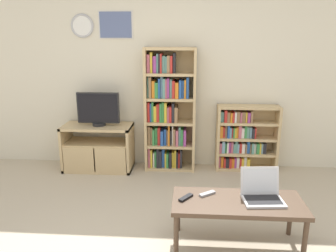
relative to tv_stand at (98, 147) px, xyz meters
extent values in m
cube|color=beige|center=(0.97, 0.30, 0.98)|extent=(6.62, 0.06, 2.60)
torus|color=#B2B2B7|center=(-0.20, 0.26, 1.64)|extent=(0.32, 0.03, 0.32)
cylinder|color=white|center=(-0.20, 0.26, 1.64)|extent=(0.26, 0.02, 0.26)
cube|color=silver|center=(0.26, 0.27, 1.65)|extent=(0.47, 0.01, 0.37)
cube|color=slate|center=(0.26, 0.26, 1.65)|extent=(0.43, 0.02, 0.33)
cube|color=tan|center=(-0.46, 0.02, 0.00)|extent=(0.04, 0.46, 0.64)
cube|color=tan|center=(0.46, 0.02, 0.00)|extent=(0.04, 0.46, 0.64)
cube|color=tan|center=(0.00, 0.02, 0.30)|extent=(0.95, 0.46, 0.04)
cube|color=tan|center=(0.00, 0.02, -0.30)|extent=(0.95, 0.46, 0.04)
cube|color=tan|center=(0.00, 0.02, 0.06)|extent=(0.88, 0.43, 0.04)
cube|color=tan|center=(-0.22, -0.20, -0.11)|extent=(0.42, 0.02, 0.35)
cube|color=tan|center=(0.22, -0.20, -0.11)|extent=(0.42, 0.02, 0.35)
cylinder|color=black|center=(0.03, 0.00, 0.34)|extent=(0.18, 0.18, 0.04)
cube|color=black|center=(0.03, 0.00, 0.56)|extent=(0.57, 0.05, 0.42)
cube|color=black|center=(0.03, -0.02, 0.56)|extent=(0.54, 0.01, 0.38)
cube|color=tan|center=(0.68, 0.09, 0.52)|extent=(0.04, 0.31, 1.68)
cube|color=tan|center=(1.33, 0.09, 0.52)|extent=(0.04, 0.31, 1.68)
cube|color=tan|center=(1.01, 0.24, 0.52)|extent=(0.69, 0.02, 1.68)
cube|color=tan|center=(1.01, 0.09, -0.30)|extent=(0.62, 0.28, 0.04)
cube|color=tan|center=(1.01, 0.09, 0.03)|extent=(0.62, 0.28, 0.04)
cube|color=tan|center=(1.01, 0.09, 0.36)|extent=(0.62, 0.28, 0.04)
cube|color=tan|center=(1.01, 0.09, 0.69)|extent=(0.62, 0.28, 0.04)
cube|color=tan|center=(1.01, 0.09, 1.02)|extent=(0.62, 0.28, 0.04)
cube|color=tan|center=(1.01, 0.09, 1.35)|extent=(0.62, 0.28, 0.04)
cube|color=#B75B70|center=(0.72, 0.11, -0.14)|extent=(0.03, 0.23, 0.28)
cube|color=gold|center=(0.75, 0.10, -0.16)|extent=(0.03, 0.24, 0.25)
cube|color=white|center=(0.78, 0.11, -0.18)|extent=(0.02, 0.21, 0.21)
cube|color=#388947|center=(0.80, 0.11, -0.17)|extent=(0.03, 0.21, 0.23)
cube|color=#232328|center=(0.84, 0.10, -0.14)|extent=(0.03, 0.24, 0.28)
cube|color=#232328|center=(0.87, 0.10, -0.16)|extent=(0.04, 0.25, 0.25)
cube|color=#2856A8|center=(0.91, 0.11, -0.15)|extent=(0.04, 0.20, 0.26)
cube|color=gold|center=(0.95, 0.11, -0.18)|extent=(0.03, 0.21, 0.21)
cube|color=#388947|center=(0.98, 0.11, -0.18)|extent=(0.03, 0.23, 0.21)
cube|color=#232328|center=(1.01, 0.10, -0.17)|extent=(0.03, 0.25, 0.22)
cube|color=gold|center=(1.05, 0.11, -0.17)|extent=(0.03, 0.20, 0.22)
cube|color=gold|center=(1.08, 0.11, -0.16)|extent=(0.02, 0.23, 0.26)
cube|color=#232328|center=(1.11, 0.11, -0.17)|extent=(0.02, 0.23, 0.23)
cube|color=red|center=(1.13, 0.11, -0.18)|extent=(0.03, 0.20, 0.21)
cube|color=#232328|center=(1.16, 0.11, -0.16)|extent=(0.03, 0.22, 0.26)
cube|color=#93704C|center=(0.72, 0.11, 0.18)|extent=(0.03, 0.22, 0.26)
cube|color=#93704C|center=(0.75, 0.11, 0.17)|extent=(0.03, 0.20, 0.24)
cube|color=#388947|center=(0.78, 0.11, 0.15)|extent=(0.03, 0.23, 0.22)
cube|color=#388947|center=(0.82, 0.12, 0.17)|extent=(0.04, 0.19, 0.24)
cube|color=red|center=(0.86, 0.11, 0.17)|extent=(0.04, 0.21, 0.24)
cube|color=#2856A8|center=(0.90, 0.10, 0.15)|extent=(0.04, 0.25, 0.21)
cube|color=#2856A8|center=(0.94, 0.11, 0.16)|extent=(0.03, 0.21, 0.22)
cube|color=#93704C|center=(0.97, 0.11, 0.15)|extent=(0.03, 0.20, 0.21)
cube|color=orange|center=(0.99, 0.10, 0.18)|extent=(0.02, 0.25, 0.28)
cube|color=#232328|center=(1.02, 0.11, 0.15)|extent=(0.02, 0.22, 0.21)
cube|color=white|center=(1.04, 0.11, 0.18)|extent=(0.02, 0.20, 0.28)
cube|color=#93704C|center=(1.07, 0.11, 0.16)|extent=(0.03, 0.23, 0.23)
cube|color=#B75B70|center=(1.11, 0.10, 0.15)|extent=(0.04, 0.26, 0.22)
cube|color=#5B9389|center=(1.14, 0.11, 0.17)|extent=(0.03, 0.21, 0.26)
cube|color=#388947|center=(1.17, 0.11, 0.16)|extent=(0.03, 0.22, 0.23)
cube|color=#9E4293|center=(1.21, 0.10, 0.16)|extent=(0.03, 0.25, 0.22)
cube|color=red|center=(0.72, 0.11, 0.51)|extent=(0.03, 0.22, 0.26)
cube|color=#2856A8|center=(0.74, 0.11, 0.50)|extent=(0.02, 0.20, 0.25)
cube|color=#388947|center=(0.77, 0.11, 0.51)|extent=(0.03, 0.20, 0.27)
cube|color=gold|center=(0.80, 0.11, 0.48)|extent=(0.04, 0.21, 0.22)
cube|color=red|center=(0.84, 0.11, 0.50)|extent=(0.04, 0.21, 0.25)
cube|color=#388947|center=(0.88, 0.11, 0.50)|extent=(0.03, 0.23, 0.26)
cube|color=#388947|center=(0.91, 0.11, 0.51)|extent=(0.03, 0.22, 0.27)
cube|color=gold|center=(0.95, 0.10, 0.51)|extent=(0.03, 0.25, 0.27)
cube|color=#B75B70|center=(0.98, 0.10, 0.48)|extent=(0.03, 0.24, 0.21)
cube|color=red|center=(1.01, 0.10, 0.48)|extent=(0.03, 0.25, 0.21)
cube|color=#232328|center=(1.05, 0.10, 0.51)|extent=(0.03, 0.24, 0.26)
cube|color=#93704C|center=(1.09, 0.10, 0.48)|extent=(0.04, 0.25, 0.21)
cube|color=#5B9389|center=(0.71, 0.12, 0.84)|extent=(0.02, 0.19, 0.27)
cube|color=#93704C|center=(0.74, 0.10, 0.84)|extent=(0.03, 0.24, 0.28)
cube|color=orange|center=(0.78, 0.11, 0.82)|extent=(0.04, 0.22, 0.23)
cube|color=#388947|center=(0.83, 0.11, 0.81)|extent=(0.04, 0.23, 0.21)
cube|color=#2856A8|center=(0.86, 0.10, 0.83)|extent=(0.02, 0.24, 0.26)
cube|color=#759EB7|center=(0.89, 0.12, 0.84)|extent=(0.03, 0.20, 0.28)
cube|color=#5B9389|center=(0.93, 0.10, 0.83)|extent=(0.03, 0.25, 0.26)
cube|color=#B75B70|center=(0.96, 0.10, 0.83)|extent=(0.02, 0.24, 0.25)
cube|color=#9E4293|center=(0.98, 0.11, 0.84)|extent=(0.03, 0.22, 0.26)
cube|color=#5B9389|center=(1.02, 0.11, 0.83)|extent=(0.03, 0.20, 0.25)
cube|color=red|center=(1.05, 0.11, 0.82)|extent=(0.04, 0.22, 0.23)
cube|color=orange|center=(1.10, 0.10, 0.81)|extent=(0.04, 0.25, 0.21)
cube|color=#2856A8|center=(1.14, 0.10, 0.82)|extent=(0.03, 0.24, 0.24)
cube|color=#2856A8|center=(1.18, 0.11, 0.82)|extent=(0.03, 0.21, 0.23)
cube|color=orange|center=(1.21, 0.10, 0.83)|extent=(0.02, 0.25, 0.25)
cube|color=#2856A8|center=(1.24, 0.11, 0.84)|extent=(0.03, 0.22, 0.28)
cube|color=#B75B70|center=(0.72, 0.11, 1.15)|extent=(0.04, 0.21, 0.24)
cube|color=gold|center=(0.76, 0.11, 1.17)|extent=(0.03, 0.20, 0.27)
cube|color=#9E4293|center=(0.79, 0.12, 1.14)|extent=(0.02, 0.19, 0.22)
cube|color=#9E4293|center=(0.81, 0.11, 1.14)|extent=(0.02, 0.22, 0.22)
cube|color=#5B9389|center=(0.84, 0.11, 1.16)|extent=(0.02, 0.23, 0.25)
cube|color=#232328|center=(0.87, 0.11, 1.16)|extent=(0.02, 0.23, 0.25)
cube|color=red|center=(0.89, 0.10, 1.16)|extent=(0.02, 0.24, 0.25)
cube|color=#5B9389|center=(0.92, 0.11, 1.14)|extent=(0.04, 0.20, 0.22)
cube|color=#5B9389|center=(0.96, 0.11, 1.14)|extent=(0.02, 0.21, 0.21)
cube|color=#93704C|center=(0.99, 0.11, 1.15)|extent=(0.04, 0.22, 0.22)
cube|color=red|center=(1.02, 0.11, 1.14)|extent=(0.03, 0.23, 0.22)
cube|color=#232328|center=(1.06, 0.11, 1.16)|extent=(0.03, 0.20, 0.26)
cube|color=tan|center=(1.67, 0.13, 0.14)|extent=(0.04, 0.25, 0.92)
cube|color=tan|center=(2.47, 0.13, 0.14)|extent=(0.04, 0.25, 0.92)
cube|color=tan|center=(2.07, 0.24, 0.14)|extent=(0.84, 0.02, 0.92)
cube|color=tan|center=(2.07, 0.13, -0.30)|extent=(0.77, 0.22, 0.04)
cube|color=tan|center=(2.07, 0.13, -0.08)|extent=(0.77, 0.22, 0.04)
cube|color=tan|center=(2.07, 0.13, 0.14)|extent=(0.77, 0.22, 0.04)
cube|color=tan|center=(2.07, 0.13, 0.36)|extent=(0.77, 0.22, 0.04)
cube|color=tan|center=(2.07, 0.13, 0.58)|extent=(0.77, 0.22, 0.04)
cube|color=#B75B70|center=(1.70, 0.14, -0.21)|extent=(0.03, 0.16, 0.15)
cube|color=orange|center=(1.74, 0.14, -0.21)|extent=(0.03, 0.16, 0.16)
cube|color=red|center=(1.77, 0.14, -0.22)|extent=(0.03, 0.17, 0.13)
cube|color=#232328|center=(1.81, 0.14, -0.22)|extent=(0.04, 0.17, 0.13)
cube|color=red|center=(1.85, 0.13, -0.21)|extent=(0.03, 0.19, 0.14)
cube|color=orange|center=(1.89, 0.14, -0.22)|extent=(0.04, 0.16, 0.13)
cube|color=#9E4293|center=(1.92, 0.14, -0.21)|extent=(0.03, 0.16, 0.14)
cube|color=white|center=(1.96, 0.14, -0.21)|extent=(0.04, 0.17, 0.15)
cube|color=red|center=(1.99, 0.13, -0.21)|extent=(0.02, 0.18, 0.14)
cube|color=gold|center=(2.02, 0.14, -0.22)|extent=(0.03, 0.17, 0.14)
cube|color=white|center=(2.06, 0.14, -0.20)|extent=(0.04, 0.16, 0.16)
cube|color=gold|center=(2.10, 0.13, -0.21)|extent=(0.04, 0.18, 0.14)
cube|color=#B75B70|center=(1.71, 0.13, 0.01)|extent=(0.03, 0.19, 0.14)
cube|color=#759EB7|center=(1.75, 0.13, 0.02)|extent=(0.04, 0.18, 0.17)
cube|color=#388947|center=(1.78, 0.14, 0.00)|extent=(0.02, 0.15, 0.13)
cube|color=white|center=(1.80, 0.13, 0.01)|extent=(0.02, 0.18, 0.15)
cube|color=#9E4293|center=(1.83, 0.14, 0.01)|extent=(0.03, 0.15, 0.15)
cube|color=#B75B70|center=(1.87, 0.14, 0.01)|extent=(0.03, 0.17, 0.16)
cube|color=#5B9389|center=(1.89, 0.14, 0.00)|extent=(0.02, 0.16, 0.13)
cube|color=#5B9389|center=(1.92, 0.14, 0.02)|extent=(0.03, 0.16, 0.17)
cube|color=#759EB7|center=(1.95, 0.14, 0.00)|extent=(0.02, 0.16, 0.13)
cube|color=red|center=(1.98, 0.14, 0.00)|extent=(0.03, 0.15, 0.13)
cube|color=white|center=(2.02, 0.14, 0.00)|extent=(0.04, 0.16, 0.13)
cube|color=#93704C|center=(2.06, 0.14, 0.00)|extent=(0.02, 0.17, 0.13)
cube|color=#2856A8|center=(2.09, 0.14, 0.02)|extent=(0.04, 0.15, 0.17)
cube|color=#93704C|center=(2.12, 0.14, 0.00)|extent=(0.02, 0.15, 0.13)
cube|color=#5B9389|center=(2.15, 0.13, 0.01)|extent=(0.03, 0.19, 0.15)
cube|color=white|center=(2.18, 0.14, 0.00)|extent=(0.03, 0.15, 0.13)
cube|color=#388947|center=(2.22, 0.13, 0.01)|extent=(0.04, 0.18, 0.14)
cube|color=gold|center=(2.25, 0.13, 0.01)|extent=(0.02, 0.18, 0.15)
cube|color=#759EB7|center=(2.27, 0.14, 0.01)|extent=(0.03, 0.15, 0.14)
cube|color=#232328|center=(2.31, 0.14, 0.01)|extent=(0.04, 0.16, 0.15)
cube|color=orange|center=(1.71, 0.13, 0.24)|extent=(0.04, 0.18, 0.16)
cube|color=red|center=(1.75, 0.14, 0.23)|extent=(0.03, 0.16, 0.15)
cube|color=#93704C|center=(1.77, 0.14, 0.24)|extent=(0.02, 0.15, 0.17)
cube|color=#2856A8|center=(1.80, 0.13, 0.24)|extent=(0.03, 0.19, 0.17)
cube|color=#759EB7|center=(1.83, 0.14, 0.23)|extent=(0.03, 0.18, 0.14)
cube|color=red|center=(1.86, 0.14, 0.22)|extent=(0.02, 0.16, 0.14)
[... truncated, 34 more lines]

